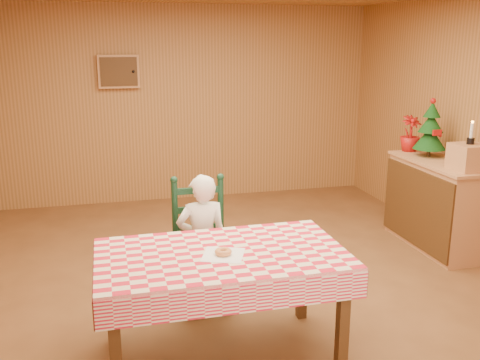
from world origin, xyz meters
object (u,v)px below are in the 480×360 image
object	(u,v)px
dining_table	(222,264)
ladder_chair	(201,247)
seated_child	(202,243)
crate	(469,157)
christmas_tree	(430,130)
shelf_unit	(437,204)

from	to	relation	value
dining_table	ladder_chair	bearing A→B (deg)	90.00
ladder_chair	seated_child	world-z (taller)	seated_child
ladder_chair	seated_child	xyz separation A→B (m)	(0.00, -0.06, 0.06)
dining_table	ladder_chair	world-z (taller)	ladder_chair
crate	christmas_tree	size ratio (longest dim) A/B	0.48
seated_child	christmas_tree	distance (m)	2.89
christmas_tree	seated_child	bearing A→B (deg)	-159.80
shelf_unit	crate	distance (m)	0.71
shelf_unit	ladder_chair	bearing A→B (deg)	-165.81
seated_child	christmas_tree	xyz separation A→B (m)	(2.64, 0.97, 0.65)
seated_child	shelf_unit	xyz separation A→B (m)	(2.64, 0.72, -0.10)
seated_child	dining_table	bearing A→B (deg)	90.00
shelf_unit	christmas_tree	world-z (taller)	christmas_tree
shelf_unit	seated_child	bearing A→B (deg)	-164.66
ladder_chair	crate	world-z (taller)	crate
ladder_chair	christmas_tree	distance (m)	2.89
dining_table	seated_child	xyz separation A→B (m)	(0.00, 0.73, -0.13)
dining_table	christmas_tree	xyz separation A→B (m)	(2.64, 1.70, 0.52)
christmas_tree	crate	bearing A→B (deg)	-90.00
ladder_chair	shelf_unit	size ratio (longest dim) A/B	0.87
shelf_unit	christmas_tree	distance (m)	0.79
ladder_chair	crate	xyz separation A→B (m)	(2.64, 0.27, 0.55)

